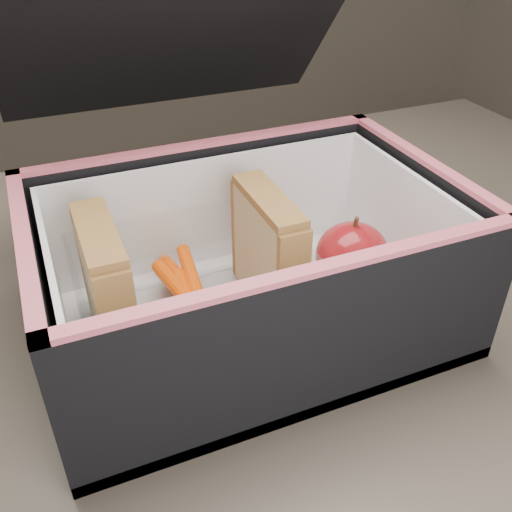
{
  "coord_description": "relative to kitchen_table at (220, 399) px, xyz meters",
  "views": [
    {
      "loc": [
        -0.11,
        -0.36,
        1.08
      ],
      "look_at": [
        0.04,
        0.0,
        0.81
      ],
      "focal_mm": 40.0,
      "sensor_mm": 36.0,
      "label": 1
    }
  ],
  "objects": [
    {
      "name": "plastic_tub",
      "position": [
        -0.02,
        -0.0,
        0.14
      ],
      "size": [
        0.18,
        0.13,
        0.07
      ],
      "primitive_type": null,
      "color": "white",
      "rests_on": "lunch_bag"
    },
    {
      "name": "carrot_sticks",
      "position": [
        -0.02,
        -0.01,
        0.13
      ],
      "size": [
        0.05,
        0.15,
        0.03
      ],
      "color": "#FF5309",
      "rests_on": "plastic_tub"
    },
    {
      "name": "paper_napkin",
      "position": [
        0.12,
        -0.01,
        0.11
      ],
      "size": [
        0.09,
        0.09,
        0.01
      ],
      "primitive_type": "cube",
      "rotation": [
        0.0,
        0.0,
        -0.3
      ],
      "color": "white",
      "rests_on": "lunch_bag"
    },
    {
      "name": "lunch_bag",
      "position": [
        0.03,
        -0.0,
        0.16
      ],
      "size": [
        0.33,
        0.36,
        0.29
      ],
      "color": "black",
      "rests_on": "kitchen_table"
    },
    {
      "name": "sandwich_right",
      "position": [
        0.05,
        -0.0,
        0.16
      ],
      "size": [
        0.03,
        0.09,
        0.1
      ],
      "color": "tan",
      "rests_on": "plastic_tub"
    },
    {
      "name": "kitchen_table",
      "position": [
        0.0,
        0.0,
        0.0
      ],
      "size": [
        1.2,
        0.8,
        0.75
      ],
      "color": "#51473D",
      "rests_on": "ground"
    },
    {
      "name": "red_apple",
      "position": [
        0.12,
        -0.01,
        0.14
      ],
      "size": [
        0.07,
        0.07,
        0.07
      ],
      "rotation": [
        0.0,
        0.0,
        -0.11
      ],
      "color": "maroon",
      "rests_on": "paper_napkin"
    },
    {
      "name": "sandwich_left",
      "position": [
        -0.08,
        -0.0,
        0.16
      ],
      "size": [
        0.03,
        0.09,
        0.1
      ],
      "color": "tan",
      "rests_on": "plastic_tub"
    }
  ]
}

